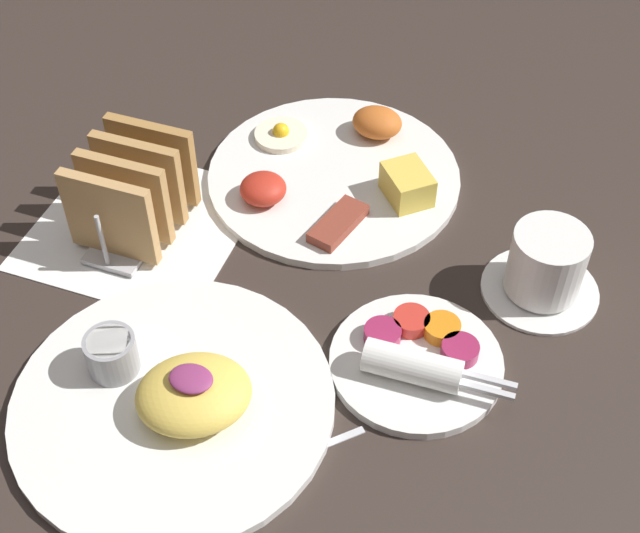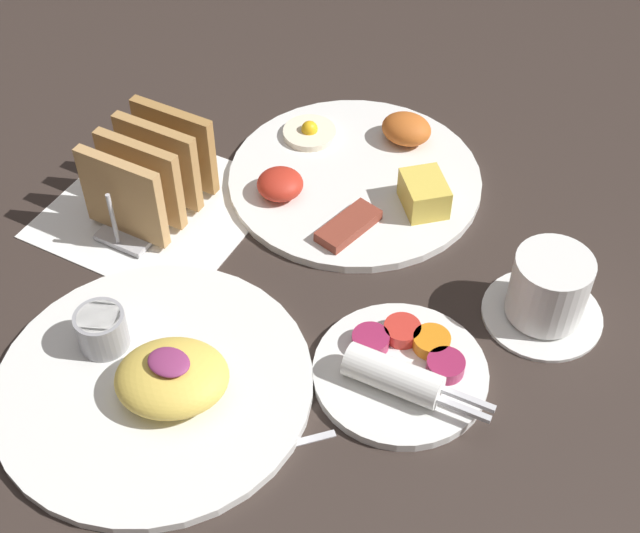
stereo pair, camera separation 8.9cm
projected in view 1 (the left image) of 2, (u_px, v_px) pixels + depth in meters
name	position (u px, v px, depth m)	size (l,w,h in m)	color
ground_plane	(253.00, 309.00, 0.90)	(3.00, 3.00, 0.00)	#332823
napkin_flat	(140.00, 226.00, 0.98)	(0.22, 0.22, 0.00)	white
plate_breakfast	(337.00, 173.00, 1.02)	(0.29, 0.29, 0.05)	white
plate_condiments	(417.00, 358.00, 0.84)	(0.18, 0.17, 0.04)	white
plate_foreground	(175.00, 397.00, 0.81)	(0.30, 0.30, 0.06)	white
toast_rack	(133.00, 191.00, 0.94)	(0.10, 0.15, 0.10)	#B7B7BC
coffee_cup	(546.00, 267.00, 0.89)	(0.12, 0.12, 0.08)	white
teaspoon	(274.00, 464.00, 0.77)	(0.10, 0.09, 0.01)	silver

